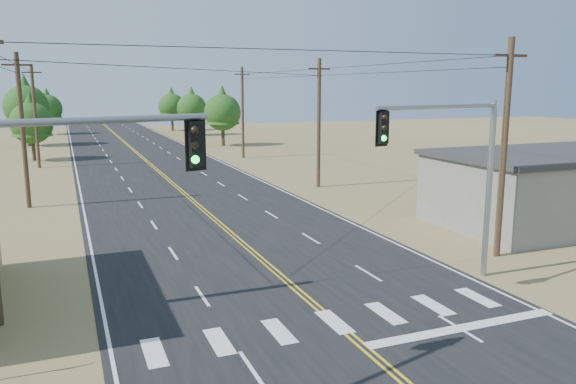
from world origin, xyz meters
TOP-DOWN VIEW (x-y plane):
  - road at (0.00, 30.00)m, footprint 15.00×200.00m
  - building_right at (19.00, 16.00)m, footprint 15.00×8.00m
  - utility_pole_left_mid at (-10.50, 32.00)m, footprint 1.80×0.30m
  - utility_pole_left_far at (-10.50, 52.00)m, footprint 1.80×0.30m
  - utility_pole_right_near at (10.50, 12.00)m, footprint 1.80×0.30m
  - utility_pole_right_mid at (10.50, 32.00)m, footprint 1.80×0.30m
  - utility_pole_right_far at (10.50, 52.00)m, footprint 1.80×0.30m
  - signal_mast_left at (-8.65, 4.42)m, footprint 5.48×1.71m
  - signal_mast_right at (6.17, 9.60)m, footprint 6.34×1.65m
  - tree_left_near at (-11.18, 58.04)m, footprint 4.42×4.42m
  - tree_left_mid at (-12.47, 75.03)m, footprint 5.73×5.73m
  - tree_left_far at (-10.26, 94.17)m, footprint 4.67×4.67m
  - tree_right_near at (11.88, 65.56)m, footprint 4.89×4.89m
  - tree_right_mid at (11.64, 83.57)m, footprint 4.79×4.79m
  - tree_right_far at (10.44, 95.00)m, footprint 4.75×4.75m

SIDE VIEW (x-z plane):
  - road at x=0.00m, z-range 0.00..0.02m
  - building_right at x=19.00m, z-range 0.00..4.00m
  - tree_left_near at x=-11.18m, z-range 0.82..8.18m
  - tree_left_far at x=-10.26m, z-range 0.87..8.66m
  - tree_right_far at x=10.44m, z-range 0.88..8.81m
  - tree_right_mid at x=11.64m, z-range 0.89..8.87m
  - signal_mast_left at x=-8.65m, z-range 1.26..8.59m
  - signal_mast_right at x=6.17m, z-range 1.32..8.64m
  - tree_right_near at x=11.88m, z-range 0.91..9.06m
  - utility_pole_left_mid at x=-10.50m, z-range 0.12..10.12m
  - utility_pole_left_far at x=-10.50m, z-range 0.12..10.12m
  - utility_pole_right_near at x=10.50m, z-range 0.12..10.12m
  - utility_pole_right_mid at x=10.50m, z-range 0.12..10.12m
  - utility_pole_right_far at x=10.50m, z-range 0.12..10.12m
  - tree_left_mid at x=-12.47m, z-range 1.07..10.61m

